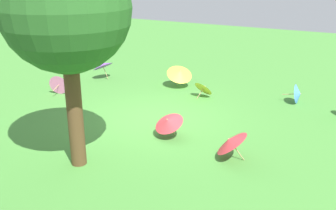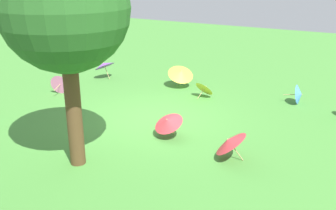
{
  "view_description": "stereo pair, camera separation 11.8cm",
  "coord_description": "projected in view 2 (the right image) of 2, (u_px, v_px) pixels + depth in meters",
  "views": [
    {
      "loc": [
        -5.56,
        9.02,
        4.26
      ],
      "look_at": [
        -0.55,
        0.12,
        0.6
      ],
      "focal_mm": 40.78,
      "sensor_mm": 36.0,
      "label": 1
    },
    {
      "loc": [
        -5.66,
        8.96,
        4.26
      ],
      "look_at": [
        -0.55,
        0.12,
        0.6
      ],
      "focal_mm": 40.78,
      "sensor_mm": 36.0,
      "label": 2
    }
  ],
  "objects": [
    {
      "name": "parasol_yellow_0",
      "position": [
        181.0,
        73.0,
        14.34
      ],
      "size": [
        1.33,
        1.33,
        0.9
      ],
      "color": "tan",
      "rests_on": "ground"
    },
    {
      "name": "parasol_pink_0",
      "position": [
        61.0,
        84.0,
        13.69
      ],
      "size": [
        0.75,
        0.74,
        0.71
      ],
      "color": "tan",
      "rests_on": "ground"
    },
    {
      "name": "parasol_red_0",
      "position": [
        168.0,
        122.0,
        10.08
      ],
      "size": [
        1.0,
        0.99,
        0.7
      ],
      "color": "tan",
      "rests_on": "ground"
    },
    {
      "name": "parasol_red_1",
      "position": [
        229.0,
        142.0,
        8.9
      ],
      "size": [
        0.95,
        1.01,
        0.76
      ],
      "color": "tan",
      "rests_on": "ground"
    },
    {
      "name": "ground",
      "position": [
        154.0,
        120.0,
        11.41
      ],
      "size": [
        40.0,
        40.0,
        0.0
      ],
      "primitive_type": "plane",
      "color": "#478C38"
    },
    {
      "name": "parasol_yellow_1",
      "position": [
        205.0,
        88.0,
        13.31
      ],
      "size": [
        0.82,
        0.74,
        0.63
      ],
      "color": "tan",
      "rests_on": "ground"
    },
    {
      "name": "parasol_blue_1",
      "position": [
        299.0,
        94.0,
        12.62
      ],
      "size": [
        0.66,
        0.66,
        0.67
      ],
      "color": "tan",
      "rests_on": "ground"
    },
    {
      "name": "parasol_purple_0",
      "position": [
        104.0,
        65.0,
        15.53
      ],
      "size": [
        0.91,
        0.93,
        0.82
      ],
      "color": "tan",
      "rests_on": "ground"
    },
    {
      "name": "shade_tree",
      "position": [
        65.0,
        9.0,
        7.69
      ],
      "size": [
        2.69,
        2.69,
        4.87
      ],
      "color": "brown",
      "rests_on": "ground"
    }
  ]
}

